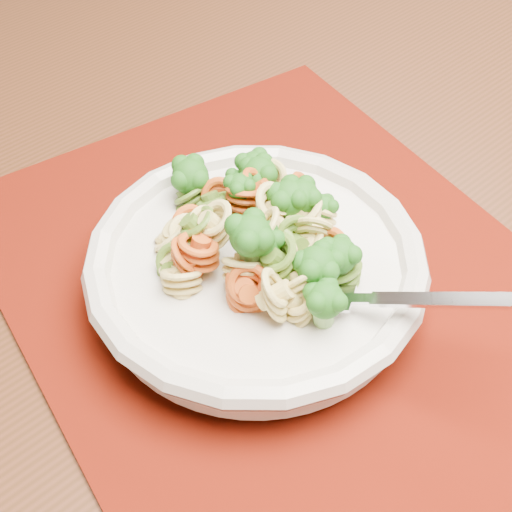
% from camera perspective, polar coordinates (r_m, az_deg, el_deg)
% --- Properties ---
extents(dining_table, '(1.44, 1.18, 0.71)m').
position_cam_1_polar(dining_table, '(0.68, 8.64, -2.55)').
color(dining_table, '#482314').
rests_on(dining_table, ground).
extents(placemat, '(0.60, 0.56, 0.00)m').
position_cam_1_polar(placemat, '(0.53, 2.51, -2.86)').
color(placemat, '#530C03').
rests_on(placemat, dining_table).
extents(pasta_bowl, '(0.24, 0.24, 0.05)m').
position_cam_1_polar(pasta_bowl, '(0.51, 0.00, -0.87)').
color(pasta_bowl, beige).
rests_on(pasta_bowl, placemat).
extents(pasta_broccoli_heap, '(0.21, 0.21, 0.06)m').
position_cam_1_polar(pasta_broccoli_heap, '(0.49, 0.00, 0.47)').
color(pasta_broccoli_heap, '#D9C86B').
rests_on(pasta_broccoli_heap, pasta_bowl).
extents(fork, '(0.18, 0.05, 0.08)m').
position_cam_1_polar(fork, '(0.47, 6.28, -3.41)').
color(fork, silver).
rests_on(fork, pasta_bowl).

